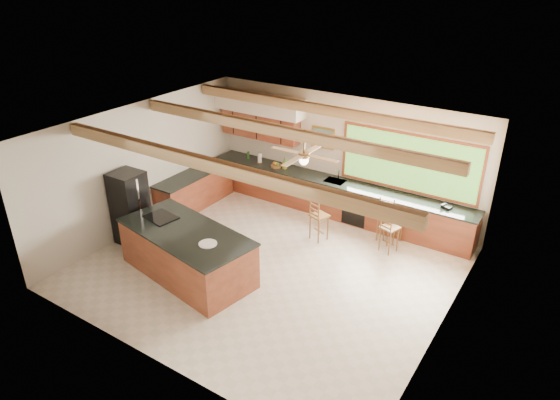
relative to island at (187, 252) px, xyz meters
The scene contains 9 objects.
ground 1.75m from the island, 41.14° to the left, with size 7.20×7.20×0.00m, color beige.
room_shell 2.68m from the island, 58.07° to the left, with size 7.27×6.54×3.02m.
counter_run 3.65m from the island, 82.99° to the left, with size 7.12×3.10×1.23m.
island is the anchor object (origin of this frame).
refrigerator 2.01m from the island, behind, with size 0.68×0.66×1.70m.
bar_stool_a 4.52m from the island, 50.64° to the left, with size 0.44×0.44×1.13m.
bar_stool_b 3.08m from the island, 59.43° to the left, with size 0.46×0.46×1.02m.
bar_stool_c 4.63m from the island, 49.21° to the left, with size 0.43×0.43×0.96m.
bar_stool_d 4.35m from the island, 44.32° to the left, with size 0.44×0.44×0.98m.
Camera 1 is at (5.04, -7.30, 5.91)m, focal length 32.00 mm.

